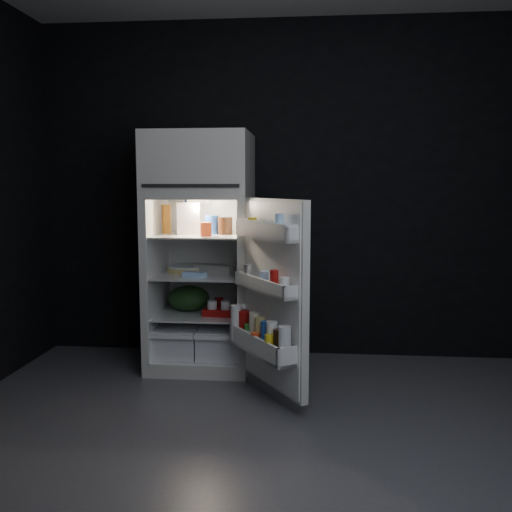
# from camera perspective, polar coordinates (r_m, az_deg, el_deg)

# --- Properties ---
(floor) EXTENTS (4.00, 3.40, 0.00)m
(floor) POSITION_cam_1_polar(r_m,az_deg,el_deg) (3.27, 1.53, -18.17)
(floor) COLOR #525257
(floor) RESTS_ON ground
(wall_back) EXTENTS (4.00, 0.00, 2.70)m
(wall_back) POSITION_cam_1_polar(r_m,az_deg,el_deg) (4.65, 3.02, 6.55)
(wall_back) COLOR black
(wall_back) RESTS_ON ground
(wall_front) EXTENTS (4.00, 0.00, 2.70)m
(wall_front) POSITION_cam_1_polar(r_m,az_deg,el_deg) (1.26, -3.55, 4.99)
(wall_front) COLOR black
(wall_front) RESTS_ON ground
(refrigerator) EXTENTS (0.76, 0.71, 1.78)m
(refrigerator) POSITION_cam_1_polar(r_m,az_deg,el_deg) (4.37, -5.48, 1.31)
(refrigerator) COLOR silver
(refrigerator) RESTS_ON ground
(fridge_door) EXTENTS (0.55, 0.71, 1.22)m
(fridge_door) POSITION_cam_1_polar(r_m,az_deg,el_deg) (3.65, 1.41, -4.22)
(fridge_door) COLOR silver
(fridge_door) RESTS_ON ground
(milk_jug) EXTENTS (0.21, 0.21, 0.24)m
(milk_jug) POSITION_cam_1_polar(r_m,az_deg,el_deg) (4.33, -6.83, 3.77)
(milk_jug) COLOR white
(milk_jug) RESTS_ON refrigerator
(mayo_jar) EXTENTS (0.14, 0.14, 0.14)m
(mayo_jar) POSITION_cam_1_polar(r_m,az_deg,el_deg) (4.32, -4.41, 3.13)
(mayo_jar) COLOR #1E48A4
(mayo_jar) RESTS_ON refrigerator
(jam_jar) EXTENTS (0.14, 0.14, 0.13)m
(jam_jar) POSITION_cam_1_polar(r_m,az_deg,el_deg) (4.28, -3.11, 3.04)
(jam_jar) COLOR black
(jam_jar) RESTS_ON refrigerator
(amber_bottle) EXTENTS (0.08, 0.08, 0.22)m
(amber_bottle) POSITION_cam_1_polar(r_m,az_deg,el_deg) (4.44, -8.93, 3.69)
(amber_bottle) COLOR orange
(amber_bottle) RESTS_ON refrigerator
(small_carton) EXTENTS (0.09, 0.08, 0.10)m
(small_carton) POSITION_cam_1_polar(r_m,az_deg,el_deg) (4.15, -5.05, 2.68)
(small_carton) COLOR #DD471A
(small_carton) RESTS_ON refrigerator
(egg_carton) EXTENTS (0.33, 0.21, 0.07)m
(egg_carton) POSITION_cam_1_polar(r_m,az_deg,el_deg) (4.32, -4.17, -1.35)
(egg_carton) COLOR gray
(egg_carton) RESTS_ON refrigerator
(pie) EXTENTS (0.33, 0.33, 0.04)m
(pie) POSITION_cam_1_polar(r_m,az_deg,el_deg) (4.45, -6.81, -1.32)
(pie) COLOR tan
(pie) RESTS_ON refrigerator
(flat_package) EXTENTS (0.18, 0.13, 0.04)m
(flat_package) POSITION_cam_1_polar(r_m,az_deg,el_deg) (4.18, -6.16, -1.86)
(flat_package) COLOR #9BC5EF
(flat_package) RESTS_ON refrigerator
(wrapped_pkg) EXTENTS (0.16, 0.15, 0.05)m
(wrapped_pkg) POSITION_cam_1_polar(r_m,az_deg,el_deg) (4.51, -2.72, -1.09)
(wrapped_pkg) COLOR beige
(wrapped_pkg) RESTS_ON refrigerator
(produce_bag) EXTENTS (0.37, 0.34, 0.20)m
(produce_bag) POSITION_cam_1_polar(r_m,az_deg,el_deg) (4.45, -6.73, -4.21)
(produce_bag) COLOR #193815
(produce_bag) RESTS_ON refrigerator
(yogurt_tray) EXTENTS (0.26, 0.16, 0.05)m
(yogurt_tray) POSITION_cam_1_polar(r_m,az_deg,el_deg) (4.28, -3.60, -5.63)
(yogurt_tray) COLOR #9B0F0D
(yogurt_tray) RESTS_ON refrigerator
(small_can_red) EXTENTS (0.09, 0.09, 0.09)m
(small_can_red) POSITION_cam_1_polar(r_m,az_deg,el_deg) (4.50, -3.71, -4.75)
(small_can_red) COLOR #9B0F0D
(small_can_red) RESTS_ON refrigerator
(small_can_silver) EXTENTS (0.09, 0.09, 0.09)m
(small_can_silver) POSITION_cam_1_polar(r_m,az_deg,el_deg) (4.48, -1.66, -4.78)
(small_can_silver) COLOR silver
(small_can_silver) RESTS_ON refrigerator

